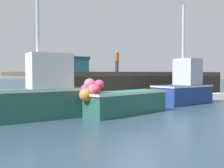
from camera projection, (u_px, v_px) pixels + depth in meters
name	position (u px, v px, depth m)	size (l,w,h in m)	color
ground	(139.00, 114.00, 10.85)	(120.00, 160.00, 0.10)	#283D4C
pier	(114.00, 76.00, 18.43)	(13.81, 8.41, 1.75)	#473D33
fishing_boat_near_left	(41.00, 94.00, 9.42)	(3.61, 1.34, 4.95)	#23564C
fishing_boat_near_right	(122.00, 100.00, 10.54)	(4.19, 2.00, 1.47)	#23564C
fishing_boat_mid	(184.00, 88.00, 14.12)	(3.64, 2.01, 5.34)	navy
rowboat	(220.00, 96.00, 16.78)	(1.74, 1.26, 0.41)	silver
dockworker	(117.00, 61.00, 21.00)	(0.34, 0.34, 1.77)	#2D3342
warehouse	(58.00, 70.00, 43.64)	(9.49, 5.64, 4.47)	#2D6B7A
mooring_buoy_foreground	(105.00, 105.00, 11.30)	(0.62, 0.62, 0.63)	yellow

